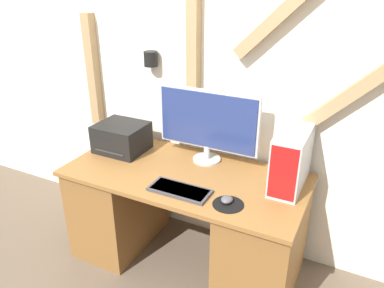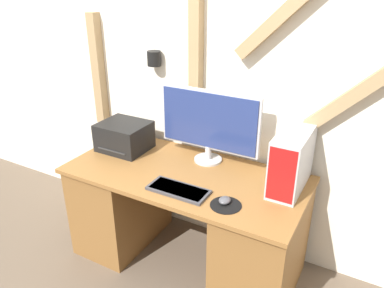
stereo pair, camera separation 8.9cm
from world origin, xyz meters
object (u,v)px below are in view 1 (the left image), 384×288
Objects in this scene: keyboard at (180,190)px; printer at (122,137)px; monitor at (208,122)px; computer_tower at (292,159)px; mouse at (227,200)px.

keyboard is 1.09× the size of printer.
monitor is 0.62m from computer_tower.
computer_tower reaches higher than keyboard.
keyboard is 0.72m from computer_tower.
computer_tower reaches higher than printer.
keyboard is (0.03, -0.46, -0.28)m from monitor.
keyboard is 0.31m from mouse.
printer reaches higher than mouse.
mouse is 0.23× the size of printer.
computer_tower reaches higher than mouse.
mouse is at bearing 3.08° from keyboard.
monitor reaches higher than keyboard.
monitor is 0.54m from keyboard.
mouse is (0.31, 0.02, 0.01)m from keyboard.
mouse reaches higher than keyboard.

